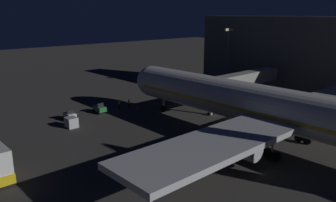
{
  "coord_description": "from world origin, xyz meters",
  "views": [
    {
      "loc": [
        41.3,
        28.56,
        18.2
      ],
      "look_at": [
        3.0,
        -13.56,
        3.5
      ],
      "focal_mm": 36.25,
      "sensor_mm": 36.0,
      "label": 1
    }
  ],
  "objects_px": {
    "baggage_container_mid_row": "(71,122)",
    "ground_crew_near_nose_gear": "(129,103)",
    "ground_crew_marshaller_fwd": "(119,103)",
    "airliner_at_gate": "(296,114)",
    "jet_bridge": "(236,81)",
    "pushback_tug": "(100,109)",
    "traffic_cone_nose_starboard": "(137,107)",
    "apron_floodlight_mast": "(228,53)",
    "traffic_cone_nose_port": "(154,103)",
    "baggage_tug_lead": "(70,116)"
  },
  "relations": [
    {
      "from": "jet_bridge",
      "to": "traffic_cone_nose_port",
      "type": "distance_m",
      "value": 17.2
    },
    {
      "from": "baggage_container_mid_row",
      "to": "traffic_cone_nose_starboard",
      "type": "xyz_separation_m",
      "value": [
        -15.17,
        -2.13,
        -0.57
      ]
    },
    {
      "from": "apron_floodlight_mast",
      "to": "baggage_tug_lead",
      "type": "height_order",
      "value": "apron_floodlight_mast"
    },
    {
      "from": "baggage_tug_lead",
      "to": "pushback_tug",
      "type": "height_order",
      "value": "same"
    },
    {
      "from": "apron_floodlight_mast",
      "to": "baggage_container_mid_row",
      "type": "relative_size",
      "value": 7.9
    },
    {
      "from": "apron_floodlight_mast",
      "to": "ground_crew_near_nose_gear",
      "type": "distance_m",
      "value": 29.72
    },
    {
      "from": "ground_crew_marshaller_fwd",
      "to": "pushback_tug",
      "type": "bearing_deg",
      "value": 0.61
    },
    {
      "from": "apron_floodlight_mast",
      "to": "ground_crew_near_nose_gear",
      "type": "relative_size",
      "value": 8.84
    },
    {
      "from": "traffic_cone_nose_port",
      "to": "jet_bridge",
      "type": "bearing_deg",
      "value": 127.8
    },
    {
      "from": "ground_crew_near_nose_gear",
      "to": "apron_floodlight_mast",
      "type": "bearing_deg",
      "value": 176.03
    },
    {
      "from": "baggage_container_mid_row",
      "to": "traffic_cone_nose_starboard",
      "type": "bearing_deg",
      "value": -172.0
    },
    {
      "from": "ground_crew_marshaller_fwd",
      "to": "traffic_cone_nose_starboard",
      "type": "distance_m",
      "value": 3.61
    },
    {
      "from": "ground_crew_near_nose_gear",
      "to": "ground_crew_marshaller_fwd",
      "type": "bearing_deg",
      "value": -18.11
    },
    {
      "from": "baggage_tug_lead",
      "to": "baggage_container_mid_row",
      "type": "relative_size",
      "value": 1.25
    },
    {
      "from": "airliner_at_gate",
      "to": "ground_crew_marshaller_fwd",
      "type": "distance_m",
      "value": 34.57
    },
    {
      "from": "baggage_container_mid_row",
      "to": "traffic_cone_nose_port",
      "type": "xyz_separation_m",
      "value": [
        -19.57,
        -2.13,
        -0.57
      ]
    },
    {
      "from": "traffic_cone_nose_starboard",
      "to": "pushback_tug",
      "type": "bearing_deg",
      "value": -16.37
    },
    {
      "from": "jet_bridge",
      "to": "baggage_tug_lead",
      "type": "xyz_separation_m",
      "value": [
        27.95,
        -14.67,
        -4.72
      ]
    },
    {
      "from": "jet_bridge",
      "to": "traffic_cone_nose_starboard",
      "type": "height_order",
      "value": "jet_bridge"
    },
    {
      "from": "ground_crew_near_nose_gear",
      "to": "airliner_at_gate",
      "type": "bearing_deg",
      "value": 95.3
    },
    {
      "from": "apron_floodlight_mast",
      "to": "traffic_cone_nose_starboard",
      "type": "distance_m",
      "value": 28.98
    },
    {
      "from": "airliner_at_gate",
      "to": "traffic_cone_nose_starboard",
      "type": "distance_m",
      "value": 32.24
    },
    {
      "from": "traffic_cone_nose_starboard",
      "to": "traffic_cone_nose_port",
      "type": "bearing_deg",
      "value": 180.0
    },
    {
      "from": "apron_floodlight_mast",
      "to": "pushback_tug",
      "type": "relative_size",
      "value": 5.7
    },
    {
      "from": "traffic_cone_nose_port",
      "to": "pushback_tug",
      "type": "bearing_deg",
      "value": -10.36
    },
    {
      "from": "ground_crew_marshaller_fwd",
      "to": "airliner_at_gate",
      "type": "bearing_deg",
      "value": 98.35
    },
    {
      "from": "apron_floodlight_mast",
      "to": "baggage_container_mid_row",
      "type": "distance_m",
      "value": 43.63
    },
    {
      "from": "traffic_cone_nose_port",
      "to": "traffic_cone_nose_starboard",
      "type": "relative_size",
      "value": 1.0
    },
    {
      "from": "ground_crew_near_nose_gear",
      "to": "pushback_tug",
      "type": "bearing_deg",
      "value": -5.13
    },
    {
      "from": "pushback_tug",
      "to": "traffic_cone_nose_starboard",
      "type": "xyz_separation_m",
      "value": [
        -7.25,
        2.13,
        -0.51
      ]
    },
    {
      "from": "baggage_container_mid_row",
      "to": "traffic_cone_nose_port",
      "type": "relative_size",
      "value": 3.4
    },
    {
      "from": "airliner_at_gate",
      "to": "baggage_container_mid_row",
      "type": "xyz_separation_m",
      "value": [
        17.37,
        -29.62,
        -4.55
      ]
    },
    {
      "from": "baggage_tug_lead",
      "to": "ground_crew_near_nose_gear",
      "type": "distance_m",
      "value": 12.62
    },
    {
      "from": "traffic_cone_nose_port",
      "to": "airliner_at_gate",
      "type": "bearing_deg",
      "value": 86.04
    },
    {
      "from": "pushback_tug",
      "to": "baggage_container_mid_row",
      "type": "relative_size",
      "value": 1.39
    },
    {
      "from": "baggage_tug_lead",
      "to": "baggage_container_mid_row",
      "type": "height_order",
      "value": "baggage_tug_lead"
    },
    {
      "from": "apron_floodlight_mast",
      "to": "airliner_at_gate",
      "type": "bearing_deg",
      "value": 50.85
    },
    {
      "from": "traffic_cone_nose_port",
      "to": "traffic_cone_nose_starboard",
      "type": "height_order",
      "value": "same"
    },
    {
      "from": "airliner_at_gate",
      "to": "apron_floodlight_mast",
      "type": "relative_size",
      "value": 4.5
    },
    {
      "from": "apron_floodlight_mast",
      "to": "baggage_tug_lead",
      "type": "relative_size",
      "value": 6.31
    },
    {
      "from": "jet_bridge",
      "to": "pushback_tug",
      "type": "distance_m",
      "value": 26.84
    },
    {
      "from": "jet_bridge",
      "to": "ground_crew_near_nose_gear",
      "type": "distance_m",
      "value": 21.6
    },
    {
      "from": "jet_bridge",
      "to": "baggage_tug_lead",
      "type": "height_order",
      "value": "jet_bridge"
    },
    {
      "from": "jet_bridge",
      "to": "ground_crew_near_nose_gear",
      "type": "xyz_separation_m",
      "value": [
        15.34,
        -14.51,
        -4.58
      ]
    },
    {
      "from": "baggage_container_mid_row",
      "to": "traffic_cone_nose_port",
      "type": "bearing_deg",
      "value": -173.78
    },
    {
      "from": "ground_crew_marshaller_fwd",
      "to": "apron_floodlight_mast",
      "type": "bearing_deg",
      "value": 175.12
    },
    {
      "from": "apron_floodlight_mast",
      "to": "baggage_tug_lead",
      "type": "bearing_deg",
      "value": -2.98
    },
    {
      "from": "pushback_tug",
      "to": "airliner_at_gate",
      "type": "bearing_deg",
      "value": 105.58
    },
    {
      "from": "baggage_container_mid_row",
      "to": "ground_crew_near_nose_gear",
      "type": "xyz_separation_m",
      "value": [
        -14.28,
        -3.69,
        0.07
      ]
    },
    {
      "from": "airliner_at_gate",
      "to": "apron_floodlight_mast",
      "type": "xyz_separation_m",
      "value": [
        -25.5,
        -31.32,
        3.38
      ]
    }
  ]
}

